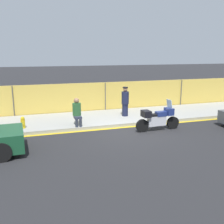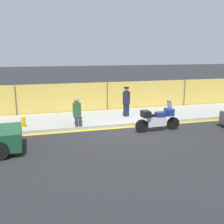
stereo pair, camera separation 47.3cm
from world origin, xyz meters
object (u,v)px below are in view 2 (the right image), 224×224
officer_standing (126,101)px  fire_hydrant (23,122)px  motorcycle (157,119)px  person_seated_on_curb (77,110)px

officer_standing → fire_hydrant: bearing=-171.2°
fire_hydrant → motorcycle: bearing=-15.7°
motorcycle → officer_standing: bearing=103.9°
person_seated_on_curb → motorcycle: bearing=-22.7°
officer_standing → person_seated_on_curb: officer_standing is taller
officer_standing → person_seated_on_curb: size_ratio=1.22×
motorcycle → person_seated_on_curb: size_ratio=1.69×
officer_standing → person_seated_on_curb: (-2.91, -1.07, -0.09)m
officer_standing → fire_hydrant: officer_standing is taller
motorcycle → fire_hydrant: bearing=162.8°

